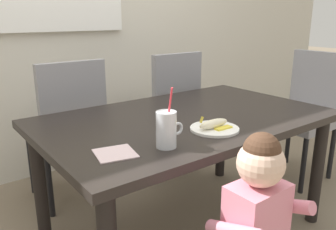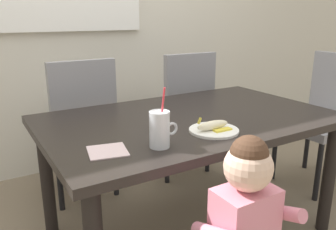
{
  "view_description": "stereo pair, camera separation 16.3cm",
  "coord_description": "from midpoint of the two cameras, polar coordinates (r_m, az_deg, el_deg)",
  "views": [
    {
      "loc": [
        -1.14,
        -1.35,
        1.22
      ],
      "look_at": [
        -0.2,
        -0.1,
        0.76
      ],
      "focal_mm": 36.71,
      "sensor_mm": 36.0,
      "label": 1
    },
    {
      "loc": [
        -1.01,
        -1.44,
        1.22
      ],
      "look_at": [
        -0.2,
        -0.1,
        0.76
      ],
      "focal_mm": 36.71,
      "sensor_mm": 36.0,
      "label": 2
    }
  ],
  "objects": [
    {
      "name": "dining_chair_left",
      "position": [
        2.32,
        -18.14,
        -1.56
      ],
      "size": [
        0.44,
        0.45,
        0.96
      ],
      "rotation": [
        0.0,
        0.0,
        3.14
      ],
      "color": "gray",
      "rests_on": "ground"
    },
    {
      "name": "dining_chair_right",
      "position": [
        2.64,
        -1.79,
        1.35
      ],
      "size": [
        0.44,
        0.45,
        0.96
      ],
      "rotation": [
        0.0,
        0.0,
        3.14
      ],
      "color": "gray",
      "rests_on": "ground"
    },
    {
      "name": "paper_napkin",
      "position": [
        1.37,
        -12.21,
        -6.3
      ],
      "size": [
        0.18,
        0.18,
        0.0
      ],
      "primitive_type": "cube",
      "rotation": [
        0.0,
        0.0,
        -0.21
      ],
      "color": "silver",
      "rests_on": "dining_table"
    },
    {
      "name": "peeled_banana",
      "position": [
        1.59,
        4.74,
        -1.55
      ],
      "size": [
        0.17,
        0.11,
        0.07
      ],
      "rotation": [
        0.0,
        0.0,
        -0.01
      ],
      "color": "#F4EAC6",
      "rests_on": "snack_plate"
    },
    {
      "name": "ground_plane",
      "position": [
        2.14,
        0.5,
        -18.52
      ],
      "size": [
        24.0,
        24.0,
        0.0
      ],
      "primitive_type": "plane",
      "color": "#7A6B56"
    },
    {
      "name": "snack_plate",
      "position": [
        1.61,
        4.86,
        -2.34
      ],
      "size": [
        0.23,
        0.23,
        0.01
      ],
      "primitive_type": "cylinder",
      "color": "white",
      "rests_on": "dining_table"
    },
    {
      "name": "dining_table",
      "position": [
        1.86,
        0.55,
        -2.63
      ],
      "size": [
        1.54,
        0.95,
        0.7
      ],
      "color": "black",
      "rests_on": "ground"
    },
    {
      "name": "dining_chair_far",
      "position": [
        2.78,
        20.42,
        1.09
      ],
      "size": [
        0.44,
        0.44,
        0.96
      ],
      "rotation": [
        0.0,
        0.0,
        -1.57
      ],
      "color": "gray",
      "rests_on": "ground"
    },
    {
      "name": "milk_cup",
      "position": [
        1.38,
        -3.63,
        -2.79
      ],
      "size": [
        0.13,
        0.08,
        0.25
      ],
      "color": "silver",
      "rests_on": "dining_table"
    },
    {
      "name": "toddler_standing",
      "position": [
        1.32,
        11.02,
        -15.89
      ],
      "size": [
        0.33,
        0.24,
        0.84
      ],
      "color": "#3F4760",
      "rests_on": "ground"
    }
  ]
}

